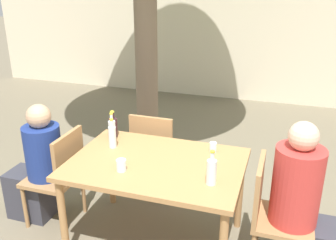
% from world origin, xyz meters
% --- Properties ---
extents(cafe_building_wall, '(10.00, 0.08, 2.80)m').
position_xyz_m(cafe_building_wall, '(0.00, 4.28, 1.40)').
color(cafe_building_wall, beige).
rests_on(cafe_building_wall, ground_plane).
extents(dining_table_front, '(1.39, 0.98, 0.78)m').
position_xyz_m(dining_table_front, '(0.00, 0.00, 0.69)').
color(dining_table_front, '#B27F4C').
rests_on(dining_table_front, ground_plane).
extents(patio_chair_0, '(0.44, 0.44, 0.91)m').
position_xyz_m(patio_chair_0, '(-0.93, 0.00, 0.52)').
color(patio_chair_0, '#A87A4C').
rests_on(patio_chair_0, ground_plane).
extents(patio_chair_1, '(0.44, 0.44, 0.91)m').
position_xyz_m(patio_chair_1, '(0.93, 0.00, 0.52)').
color(patio_chair_1, '#A87A4C').
rests_on(patio_chair_1, ground_plane).
extents(patio_chair_2, '(0.44, 0.44, 0.91)m').
position_xyz_m(patio_chair_2, '(-0.28, 0.72, 0.52)').
color(patio_chair_2, '#A87A4C').
rests_on(patio_chair_2, ground_plane).
extents(person_seated_0, '(0.56, 0.32, 1.15)m').
position_xyz_m(person_seated_0, '(-1.17, -0.00, 0.51)').
color(person_seated_0, '#383842').
rests_on(person_seated_0, ground_plane).
extents(person_seated_1, '(0.58, 0.35, 1.25)m').
position_xyz_m(person_seated_1, '(1.16, -0.00, 0.57)').
color(person_seated_1, '#383842').
rests_on(person_seated_1, ground_plane).
extents(water_bottle_0, '(0.07, 0.07, 0.26)m').
position_xyz_m(water_bottle_0, '(-0.45, 0.14, 0.88)').
color(water_bottle_0, silver).
rests_on(water_bottle_0, dining_table_front).
extents(water_bottle_1, '(0.07, 0.07, 0.26)m').
position_xyz_m(water_bottle_1, '(0.49, -0.20, 0.88)').
color(water_bottle_1, silver).
rests_on(water_bottle_1, dining_table_front).
extents(water_bottle_2, '(0.06, 0.06, 0.27)m').
position_xyz_m(water_bottle_2, '(-0.52, 0.26, 0.88)').
color(water_bottle_2, silver).
rests_on(water_bottle_2, dining_table_front).
extents(wine_bottle_3, '(0.08, 0.08, 0.25)m').
position_xyz_m(wine_bottle_3, '(-0.55, 0.36, 0.87)').
color(wine_bottle_3, '#331923').
rests_on(wine_bottle_3, dining_table_front).
extents(drinking_glass_0, '(0.08, 0.08, 0.09)m').
position_xyz_m(drinking_glass_0, '(-0.21, -0.22, 0.82)').
color(drinking_glass_0, white).
rests_on(drinking_glass_0, dining_table_front).
extents(drinking_glass_1, '(0.06, 0.06, 0.09)m').
position_xyz_m(drinking_glass_1, '(0.39, 0.32, 0.82)').
color(drinking_glass_1, white).
rests_on(drinking_glass_1, dining_table_front).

